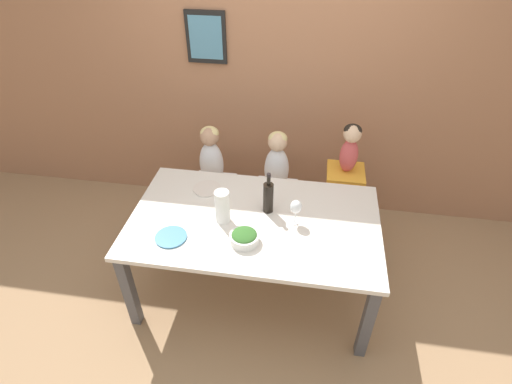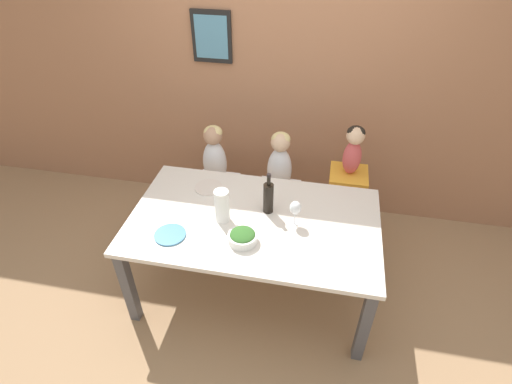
{
  "view_description": "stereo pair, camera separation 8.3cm",
  "coord_description": "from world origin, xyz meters",
  "px_view_note": "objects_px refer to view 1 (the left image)",
  "views": [
    {
      "loc": [
        0.34,
        -2.06,
        2.58
      ],
      "look_at": [
        0.0,
        0.08,
        0.91
      ],
      "focal_mm": 28.0,
      "sensor_mm": 36.0,
      "label": 1
    },
    {
      "loc": [
        0.42,
        -2.05,
        2.58
      ],
      "look_at": [
        0.0,
        0.08,
        0.91
      ],
      "focal_mm": 28.0,
      "sensor_mm": 36.0,
      "label": 2
    }
  ],
  "objects_px": {
    "wine_glass_near": "(296,207)",
    "dinner_plate_back_left": "(207,189)",
    "chair_far_left": "(214,190)",
    "chair_far_center": "(275,196)",
    "salad_bowl_large": "(244,237)",
    "wine_bottle": "(268,197)",
    "person_child_left": "(211,155)",
    "paper_towel_roll": "(222,207)",
    "person_baby_right": "(351,145)",
    "person_child_center": "(277,161)",
    "dinner_plate_front_left": "(171,237)",
    "chair_right_highchair": "(343,188)"
  },
  "relations": [
    {
      "from": "wine_glass_near",
      "to": "dinner_plate_back_left",
      "type": "relative_size",
      "value": 0.9
    },
    {
      "from": "chair_far_left",
      "to": "chair_far_center",
      "type": "distance_m",
      "value": 0.56
    },
    {
      "from": "chair_far_center",
      "to": "dinner_plate_back_left",
      "type": "xyz_separation_m",
      "value": [
        -0.49,
        -0.43,
        0.36
      ]
    },
    {
      "from": "chair_far_center",
      "to": "salad_bowl_large",
      "type": "xyz_separation_m",
      "value": [
        -0.1,
        -0.94,
        0.39
      ]
    },
    {
      "from": "salad_bowl_large",
      "to": "wine_glass_near",
      "type": "bearing_deg",
      "value": 37.33
    },
    {
      "from": "wine_bottle",
      "to": "dinner_plate_back_left",
      "type": "height_order",
      "value": "wine_bottle"
    },
    {
      "from": "wine_glass_near",
      "to": "wine_bottle",
      "type": "bearing_deg",
      "value": 154.11
    },
    {
      "from": "person_child_left",
      "to": "paper_towel_roll",
      "type": "height_order",
      "value": "person_child_left"
    },
    {
      "from": "person_child_left",
      "to": "wine_bottle",
      "type": "bearing_deg",
      "value": -46.98
    },
    {
      "from": "person_baby_right",
      "to": "paper_towel_roll",
      "type": "height_order",
      "value": "person_baby_right"
    },
    {
      "from": "person_child_center",
      "to": "person_child_left",
      "type": "bearing_deg",
      "value": 180.0
    },
    {
      "from": "chair_far_left",
      "to": "chair_far_center",
      "type": "bearing_deg",
      "value": 0.0
    },
    {
      "from": "person_child_left",
      "to": "dinner_plate_front_left",
      "type": "height_order",
      "value": "person_child_left"
    },
    {
      "from": "person_child_center",
      "to": "chair_right_highchair",
      "type": "bearing_deg",
      "value": -0.11
    },
    {
      "from": "chair_far_left",
      "to": "chair_right_highchair",
      "type": "bearing_deg",
      "value": 0.0
    },
    {
      "from": "chair_far_left",
      "to": "dinner_plate_front_left",
      "type": "distance_m",
      "value": 1.05
    },
    {
      "from": "chair_far_left",
      "to": "wine_glass_near",
      "type": "distance_m",
      "value": 1.15
    },
    {
      "from": "person_baby_right",
      "to": "chair_right_highchair",
      "type": "bearing_deg",
      "value": -90.0
    },
    {
      "from": "salad_bowl_large",
      "to": "person_baby_right",
      "type": "bearing_deg",
      "value": 54.38
    },
    {
      "from": "wine_glass_near",
      "to": "salad_bowl_large",
      "type": "height_order",
      "value": "wine_glass_near"
    },
    {
      "from": "chair_far_center",
      "to": "paper_towel_roll",
      "type": "bearing_deg",
      "value": -110.58
    },
    {
      "from": "person_child_center",
      "to": "dinner_plate_back_left",
      "type": "height_order",
      "value": "person_child_center"
    },
    {
      "from": "person_child_center",
      "to": "wine_glass_near",
      "type": "xyz_separation_m",
      "value": [
        0.21,
        -0.71,
        0.11
      ]
    },
    {
      "from": "person_baby_right",
      "to": "wine_bottle",
      "type": "xyz_separation_m",
      "value": [
        -0.57,
        -0.61,
        -0.11
      ]
    },
    {
      "from": "person_baby_right",
      "to": "dinner_plate_front_left",
      "type": "xyz_separation_m",
      "value": [
        -1.16,
        -0.99,
        -0.23
      ]
    },
    {
      "from": "wine_bottle",
      "to": "dinner_plate_front_left",
      "type": "distance_m",
      "value": 0.71
    },
    {
      "from": "chair_far_left",
      "to": "chair_right_highchair",
      "type": "distance_m",
      "value": 1.15
    },
    {
      "from": "chair_far_center",
      "to": "person_baby_right",
      "type": "bearing_deg",
      "value": 0.16
    },
    {
      "from": "person_child_left",
      "to": "person_child_center",
      "type": "relative_size",
      "value": 1.0
    },
    {
      "from": "person_baby_right",
      "to": "wine_glass_near",
      "type": "bearing_deg",
      "value": -117.37
    },
    {
      "from": "salad_bowl_large",
      "to": "dinner_plate_back_left",
      "type": "height_order",
      "value": "salad_bowl_large"
    },
    {
      "from": "person_child_center",
      "to": "dinner_plate_back_left",
      "type": "relative_size",
      "value": 2.64
    },
    {
      "from": "salad_bowl_large",
      "to": "dinner_plate_back_left",
      "type": "xyz_separation_m",
      "value": [
        -0.38,
        0.51,
        -0.03
      ]
    },
    {
      "from": "person_baby_right",
      "to": "dinner_plate_front_left",
      "type": "height_order",
      "value": "person_baby_right"
    },
    {
      "from": "chair_far_center",
      "to": "person_baby_right",
      "type": "distance_m",
      "value": 0.82
    },
    {
      "from": "person_child_left",
      "to": "salad_bowl_large",
      "type": "distance_m",
      "value": 1.05
    },
    {
      "from": "dinner_plate_back_left",
      "to": "person_child_center",
      "type": "bearing_deg",
      "value": 41.66
    },
    {
      "from": "person_child_center",
      "to": "salad_bowl_large",
      "type": "distance_m",
      "value": 0.95
    },
    {
      "from": "dinner_plate_back_left",
      "to": "chair_far_left",
      "type": "bearing_deg",
      "value": 100.0
    },
    {
      "from": "chair_far_center",
      "to": "person_baby_right",
      "type": "relative_size",
      "value": 1.09
    },
    {
      "from": "chair_far_center",
      "to": "person_child_left",
      "type": "distance_m",
      "value": 0.68
    },
    {
      "from": "chair_far_center",
      "to": "salad_bowl_large",
      "type": "relative_size",
      "value": 2.34
    },
    {
      "from": "person_child_center",
      "to": "dinner_plate_front_left",
      "type": "distance_m",
      "value": 1.15
    },
    {
      "from": "paper_towel_roll",
      "to": "salad_bowl_large",
      "type": "relative_size",
      "value": 1.26
    },
    {
      "from": "chair_right_highchair",
      "to": "dinner_plate_back_left",
      "type": "distance_m",
      "value": 1.16
    },
    {
      "from": "person_child_center",
      "to": "salad_bowl_large",
      "type": "height_order",
      "value": "person_child_center"
    },
    {
      "from": "person_baby_right",
      "to": "dinner_plate_back_left",
      "type": "height_order",
      "value": "person_baby_right"
    },
    {
      "from": "chair_far_center",
      "to": "chair_right_highchair",
      "type": "height_order",
      "value": "chair_right_highchair"
    },
    {
      "from": "person_child_left",
      "to": "person_child_center",
      "type": "distance_m",
      "value": 0.56
    },
    {
      "from": "paper_towel_roll",
      "to": "wine_glass_near",
      "type": "xyz_separation_m",
      "value": [
        0.49,
        0.05,
        0.01
      ]
    }
  ]
}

